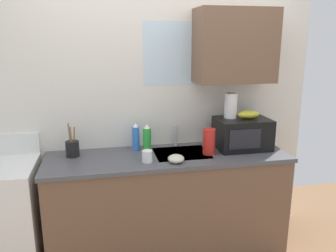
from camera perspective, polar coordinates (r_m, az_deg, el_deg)
kitchen_wall_assembly at (r=3.09m, az=0.61°, el=4.93°), size 2.81×0.42×2.50m
counter_unit at (r=3.05m, az=0.05°, el=-12.67°), size 2.04×0.63×0.90m
sink_faucet at (r=3.10m, az=1.33°, el=-1.63°), size 0.03×0.03×0.19m
stove_range at (r=3.11m, az=-26.22°, el=-13.72°), size 0.60×0.60×1.08m
microwave at (r=3.09m, az=12.32°, el=-1.22°), size 0.46×0.35×0.27m
banana_bunch at (r=3.07m, az=13.34°, el=1.90°), size 0.20×0.11×0.07m
paper_towel_roll at (r=3.04m, az=10.45°, el=3.38°), size 0.11×0.11×0.22m
dish_soap_bottle_green at (r=2.95m, az=-3.54°, el=-2.08°), size 0.07×0.07×0.24m
dish_soap_bottle_blue at (r=2.99m, az=-5.42°, el=-1.89°), size 0.06×0.06×0.24m
cereal_canister at (r=2.88m, az=6.89°, el=-2.61°), size 0.10×0.10×0.22m
mug_white at (r=2.70m, az=-3.50°, el=-5.09°), size 0.08×0.08×0.09m
utensil_crock at (r=2.93m, az=-15.72°, el=-3.62°), size 0.11×0.11×0.28m
small_bowl at (r=2.69m, az=1.36°, el=-5.50°), size 0.13×0.13×0.06m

